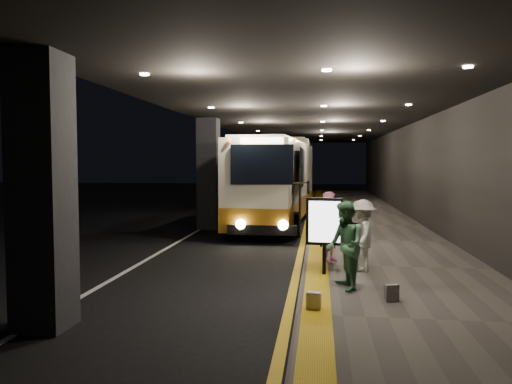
# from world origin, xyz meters

# --- Properties ---
(ground) EXTENTS (90.00, 90.00, 0.00)m
(ground) POSITION_xyz_m (0.00, 0.00, 0.00)
(ground) COLOR black
(lane_line_white) EXTENTS (0.12, 50.00, 0.01)m
(lane_line_white) POSITION_xyz_m (-1.80, 5.00, 0.01)
(lane_line_white) COLOR silver
(lane_line_white) RESTS_ON ground
(kerb_stripe_yellow) EXTENTS (0.18, 50.00, 0.01)m
(kerb_stripe_yellow) POSITION_xyz_m (2.35, 5.00, 0.01)
(kerb_stripe_yellow) COLOR gold
(kerb_stripe_yellow) RESTS_ON ground
(sidewalk) EXTENTS (4.50, 50.00, 0.15)m
(sidewalk) POSITION_xyz_m (4.75, 5.00, 0.07)
(sidewalk) COLOR #514C44
(sidewalk) RESTS_ON ground
(tactile_strip) EXTENTS (0.50, 50.00, 0.01)m
(tactile_strip) POSITION_xyz_m (2.85, 5.00, 0.16)
(tactile_strip) COLOR gold
(tactile_strip) RESTS_ON sidewalk
(terminal_wall) EXTENTS (0.10, 50.00, 6.00)m
(terminal_wall) POSITION_xyz_m (7.00, 5.00, 3.00)
(terminal_wall) COLOR black
(terminal_wall) RESTS_ON ground
(support_columns) EXTENTS (0.80, 24.80, 4.40)m
(support_columns) POSITION_xyz_m (-1.50, 4.00, 2.20)
(support_columns) COLOR black
(support_columns) RESTS_ON ground
(canopy) EXTENTS (9.00, 50.00, 0.40)m
(canopy) POSITION_xyz_m (2.50, 5.00, 4.60)
(canopy) COLOR black
(canopy) RESTS_ON support_columns
(coach_main) EXTENTS (2.88, 11.20, 3.46)m
(coach_main) POSITION_xyz_m (1.07, 5.75, 1.66)
(coach_main) COLOR beige
(coach_main) RESTS_ON ground
(coach_second) EXTENTS (2.70, 12.79, 4.02)m
(coach_second) POSITION_xyz_m (0.90, 19.85, 1.93)
(coach_second) COLOR beige
(coach_second) RESTS_ON ground
(passenger_boarding) EXTENTS (0.64, 0.76, 1.78)m
(passenger_boarding) POSITION_xyz_m (3.18, -2.78, 1.04)
(passenger_boarding) COLOR #DB668F
(passenger_boarding) RESTS_ON sidewalk
(passenger_waiting_green) EXTENTS (0.72, 0.96, 1.77)m
(passenger_waiting_green) POSITION_xyz_m (3.39, -5.49, 1.03)
(passenger_waiting_green) COLOR #48825A
(passenger_waiting_green) RESTS_ON sidewalk
(passenger_waiting_white) EXTENTS (0.68, 1.15, 1.67)m
(passenger_waiting_white) POSITION_xyz_m (3.89, -3.73, 0.98)
(passenger_waiting_white) COLOR silver
(passenger_waiting_white) RESTS_ON sidewalk
(bag_polka) EXTENTS (0.28, 0.19, 0.31)m
(bag_polka) POSITION_xyz_m (4.20, -6.26, 0.30)
(bag_polka) COLOR black
(bag_polka) RESTS_ON sidewalk
(bag_plain) EXTENTS (0.26, 0.18, 0.30)m
(bag_plain) POSITION_xyz_m (2.80, -6.95, 0.30)
(bag_plain) COLOR silver
(bag_plain) RESTS_ON sidewalk
(info_sign) EXTENTS (0.82, 0.19, 1.73)m
(info_sign) POSITION_xyz_m (3.00, -4.26, 1.32)
(info_sign) COLOR black
(info_sign) RESTS_ON sidewalk
(stanchion_post) EXTENTS (0.05, 0.05, 1.21)m
(stanchion_post) POSITION_xyz_m (2.95, -0.67, 0.75)
(stanchion_post) COLOR black
(stanchion_post) RESTS_ON sidewalk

